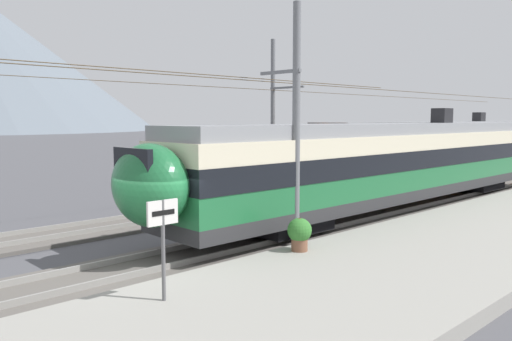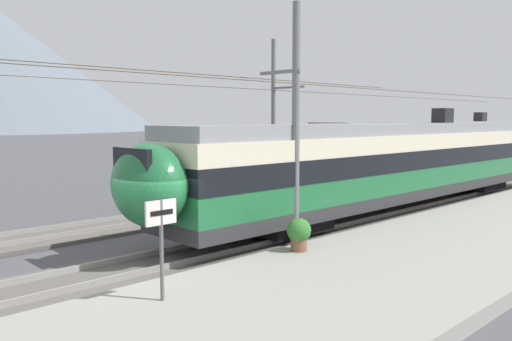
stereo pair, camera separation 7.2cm
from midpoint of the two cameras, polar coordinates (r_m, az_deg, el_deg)
name	(u,v)px [view 1 (the left image)]	position (r m, az deg, el deg)	size (l,w,h in m)	color
ground_plane	(148,279)	(13.49, -12.17, -11.77)	(400.00, 400.00, 0.00)	#4C4C51
platform_slab	(261,318)	(10.33, 0.40, -16.13)	(120.00, 6.00, 0.37)	gray
track_near	(133,270)	(14.07, -13.75, -10.78)	(120.00, 3.00, 0.28)	#5B5651
track_far	(50,236)	(18.86, -22.11, -6.80)	(120.00, 3.00, 0.28)	#5B5651
train_near_platform	(394,161)	(22.73, 15.06, 1.01)	(25.81, 2.89, 4.27)	#2D2D30
train_far_track	(448,144)	(39.74, 20.66, 2.82)	(31.26, 2.99, 4.27)	#2D2D30
catenary_mast_mid	(294,124)	(15.60, 4.11, 5.23)	(45.61, 1.66, 7.50)	slate
catenary_mast_far_side	(275,115)	(27.28, 2.04, 6.22)	(45.61, 2.31, 8.22)	slate
platform_sign	(163,227)	(10.43, -10.58, -6.24)	(0.70, 0.08, 2.06)	#59595B
potted_plant_platform_edge	(300,232)	(14.34, 4.75, -6.87)	(0.68, 0.68, 0.93)	brown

